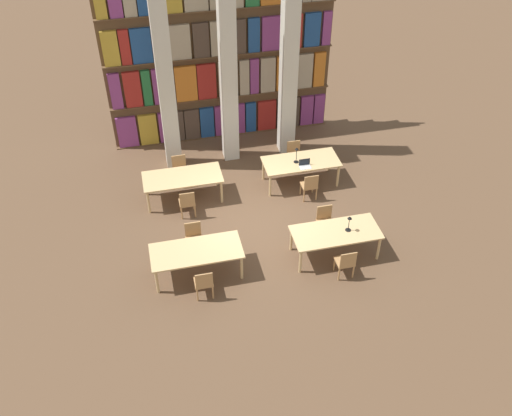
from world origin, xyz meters
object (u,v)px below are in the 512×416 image
(reading_table_1, at_px, (336,234))
(chair_6, at_px, (310,185))
(reading_table_2, at_px, (183,179))
(chair_1, at_px, (194,238))
(laptop, at_px, (305,166))
(desk_lamp_0, at_px, (349,221))
(chair_7, at_px, (294,155))
(chair_2, at_px, (346,262))
(pillar_left, at_px, (164,73))
(chair_4, at_px, (187,202))
(reading_table_3, at_px, (301,163))
(chair_3, at_px, (325,221))
(pillar_center, at_px, (228,66))
(chair_5, at_px, (180,169))
(reading_table_0, at_px, (196,253))
(chair_0, at_px, (204,283))
(desk_lamp_1, at_px, (297,152))
(pillar_right, at_px, (289,60))

(reading_table_1, relative_size, chair_6, 2.51)
(reading_table_2, bearing_deg, chair_1, -90.43)
(laptop, bearing_deg, desk_lamp_0, -84.72)
(reading_table_1, height_order, chair_7, chair_7)
(chair_1, bearing_deg, chair_2, 153.88)
(pillar_left, bearing_deg, chair_4, -88.27)
(reading_table_2, xyz_separation_m, reading_table_3, (3.38, -0.03, 0.00))
(chair_3, relative_size, chair_4, 1.00)
(pillar_center, height_order, reading_table_2, pillar_center)
(chair_5, xyz_separation_m, reading_table_3, (3.38, -0.80, 0.22))
(pillar_left, relative_size, reading_table_2, 2.77)
(desk_lamp_0, height_order, chair_6, desk_lamp_0)
(chair_5, height_order, reading_table_3, chair_5)
(reading_table_2, bearing_deg, chair_4, -89.55)
(chair_5, xyz_separation_m, chair_6, (3.41, -1.57, 0.00))
(chair_4, relative_size, chair_5, 1.00)
(reading_table_0, bearing_deg, chair_5, 89.01)
(chair_0, relative_size, chair_2, 1.00)
(desk_lamp_1, height_order, laptop, desk_lamp_1)
(laptop, bearing_deg, reading_table_0, -142.68)
(chair_5, relative_size, desk_lamp_1, 1.74)
(pillar_right, distance_m, chair_0, 6.96)
(desk_lamp_1, bearing_deg, reading_table_2, 179.13)
(chair_6, relative_size, laptop, 2.69)
(pillar_left, relative_size, pillar_center, 1.00)
(chair_6, bearing_deg, reading_table_0, -148.09)
(reading_table_3, height_order, chair_6, chair_6)
(pillar_center, height_order, chair_1, pillar_center)
(reading_table_0, distance_m, chair_4, 2.20)
(chair_2, height_order, chair_3, same)
(pillar_left, xyz_separation_m, pillar_center, (1.75, 0.00, 0.00))
(desk_lamp_0, xyz_separation_m, chair_4, (-3.66, 2.33, -0.60))
(chair_5, bearing_deg, pillar_left, -85.60)
(pillar_left, bearing_deg, pillar_right, 0.00)
(pillar_center, bearing_deg, chair_7, -30.46)
(reading_table_0, relative_size, reading_table_3, 1.00)
(reading_table_1, height_order, chair_3, chair_3)
(chair_7, bearing_deg, chair_0, 52.48)
(chair_3, relative_size, reading_table_2, 0.40)
(reading_table_1, xyz_separation_m, chair_7, (0.05, 3.82, -0.22))
(desk_lamp_0, height_order, reading_table_3, desk_lamp_0)
(desk_lamp_1, bearing_deg, chair_3, -86.56)
(chair_0, distance_m, chair_3, 3.66)
(pillar_center, distance_m, chair_5, 3.20)
(reading_table_1, bearing_deg, chair_0, -169.13)
(pillar_right, height_order, chair_4, pillar_right)
(reading_table_1, bearing_deg, chair_7, 89.19)
(pillar_right, distance_m, reading_table_0, 6.31)
(chair_1, height_order, chair_4, same)
(pillar_center, relative_size, reading_table_3, 2.77)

